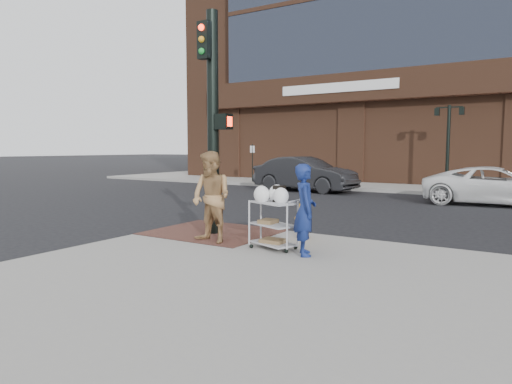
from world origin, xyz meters
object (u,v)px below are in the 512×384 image
Objects in this scene: utility_cart at (273,220)px; fire_hydrant at (303,220)px; woman_blue at (305,210)px; minivan_white at (496,186)px; pedestrian_tan at (211,197)px; sedan_dark at (305,174)px; traffic_signal_pole at (213,116)px; lamp_post at (448,138)px.

fire_hydrant is (0.02, 1.27, -0.16)m from utility_cart.
minivan_white is (2.23, 11.57, -0.28)m from woman_blue.
pedestrian_tan is 2.37× the size of fire_hydrant.
woman_blue reaches higher than sedan_dark.
traffic_signal_pole is at bearing -162.90° from fire_hydrant.
traffic_signal_pole is 3.37m from woman_blue.
lamp_post is at bearing 88.06° from fire_hydrant.
minivan_white is at bearing 75.36° from utility_cart.
lamp_post is at bearing 88.13° from utility_cart.
lamp_post reaches higher than pedestrian_tan.
woman_blue is at bearing -148.89° from sedan_dark.
sedan_dark is at bearing -151.42° from lamp_post.
minivan_white is 4.10× the size of utility_cart.
lamp_post reaches higher than sedan_dark.
woman_blue is 2.09× the size of fire_hydrant.
minivan_white is at bearing -92.94° from sedan_dark.
utility_cart is at bearing 45.82° from woman_blue.
pedestrian_tan is (-2.14, -0.02, 0.11)m from woman_blue.
minivan_white is (2.47, -4.46, -1.91)m from lamp_post.
pedestrian_tan is 0.37× the size of sedan_dark.
pedestrian_tan is 13.43m from sedan_dark.
utility_cart is (-0.52, -15.89, -1.90)m from lamp_post.
pedestrian_tan is 1.52× the size of utility_cart.
lamp_post is 2.10× the size of pedestrian_tan.
traffic_signal_pole is 0.98× the size of minivan_white.
woman_blue is 11.79m from minivan_white.
sedan_dark reaches higher than minivan_white.
lamp_post is at bearing 91.11° from pedestrian_tan.
woman_blue is 0.81m from utility_cart.
sedan_dark reaches higher than utility_cart.
traffic_signal_pole reaches higher than fire_hydrant.
minivan_white is at bearing -43.73° from woman_blue.
lamp_post reaches higher than fire_hydrant.
traffic_signal_pole reaches higher than sedan_dark.
fire_hydrant is at bearing 53.41° from pedestrian_tan.
woman_blue is at bearing -62.89° from fire_hydrant.
sedan_dark is (-6.22, 12.77, -0.14)m from woman_blue.
pedestrian_tan is 2.08m from fire_hydrant.
traffic_signal_pole reaches higher than lamp_post.
lamp_post is 3.20× the size of utility_cart.
minivan_white is 10.58m from fire_hydrant.
woman_blue reaches higher than utility_cart.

